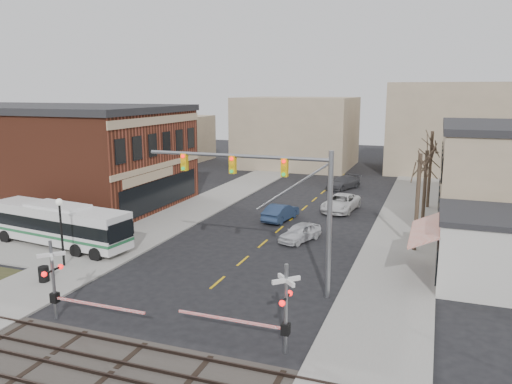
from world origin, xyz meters
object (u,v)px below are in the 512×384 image
transit_bus (59,224)px  pedestrian_near (114,241)px  rr_crossing_west (60,282)px  pedestrian_far (124,225)px  car_b (281,212)px  car_a (300,232)px  street_lamp (60,218)px  rr_crossing_east (276,308)px  car_c (341,203)px  traffic_signal_mast (277,189)px  trash_bin (44,274)px  car_d (343,183)px

transit_bus → pedestrian_near: size_ratio=6.30×
rr_crossing_west → pedestrian_far: (-5.48, 13.04, -1.04)m
pedestrian_far → transit_bus: bearing=-162.2°
car_b → pedestrian_near: (-7.83, -12.75, 0.32)m
car_b → car_a: bearing=129.9°
street_lamp → pedestrian_near: bearing=61.5°
rr_crossing_east → car_c: rr_crossing_east is taller
traffic_signal_mast → street_lamp: (-13.78, -1.16, -2.56)m
trash_bin → rr_crossing_west: bearing=-38.3°
pedestrian_far → rr_crossing_east: bearing=-72.1°
street_lamp → car_a: (12.61, 10.58, -2.55)m
street_lamp → rr_crossing_west: bearing=-49.5°
rr_crossing_east → trash_bin: rr_crossing_east is taller
car_d → transit_bus: bearing=-94.2°
rr_crossing_west → rr_crossing_east: bearing=4.0°
transit_bus → pedestrian_far: 4.72m
pedestrian_far → car_d: bearing=28.6°
rr_crossing_east → street_lamp: size_ratio=1.29×
street_lamp → car_c: (13.69, 20.98, -2.45)m
car_d → pedestrian_near: pedestrian_near is taller
rr_crossing_west → trash_bin: (-4.33, 3.42, -1.40)m
car_b → pedestrian_far: pedestrian_far is taller
trash_bin → pedestrian_near: pedestrian_near is taller
rr_crossing_west → car_c: rr_crossing_west is taller
car_d → car_a: bearing=-64.3°
transit_bus → street_lamp: street_lamp is taller
street_lamp → car_d: street_lamp is taller
rr_crossing_east → pedestrian_near: rr_crossing_east is taller
trash_bin → car_a: car_a is taller
car_a → pedestrian_far: 13.43m
pedestrian_near → car_b: bearing=-34.2°
car_a → car_d: bearing=111.7°
rr_crossing_west → traffic_signal_mast: bearing=39.7°
trash_bin → pedestrian_near: bearing=81.5°
rr_crossing_west → street_lamp: bearing=130.5°
traffic_signal_mast → car_d: 30.99m
street_lamp → traffic_signal_mast: bearing=4.8°
rr_crossing_west → car_d: bearing=79.7°
transit_bus → traffic_signal_mast: traffic_signal_mast is taller
car_a → car_b: size_ratio=0.88×
pedestrian_far → car_b: bearing=6.8°
rr_crossing_east → pedestrian_far: bearing=142.8°
street_lamp → car_b: size_ratio=0.97×
rr_crossing_west → street_lamp: street_lamp is taller
pedestrian_far → pedestrian_near: bearing=-98.5°
traffic_signal_mast → trash_bin: (-12.97, -3.74, -5.21)m
car_b → car_d: bearing=-90.2°
transit_bus → car_b: 17.78m
traffic_signal_mast → car_a: 10.78m
rr_crossing_west → street_lamp: size_ratio=1.29×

